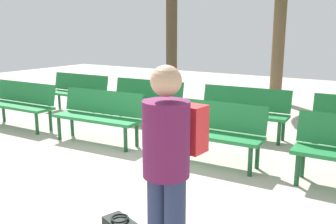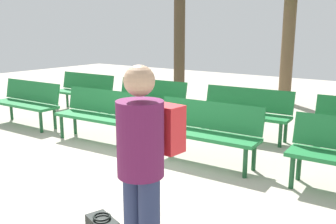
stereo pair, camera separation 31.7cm
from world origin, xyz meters
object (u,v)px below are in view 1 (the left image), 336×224
object	(u,v)px
bench_r1_c1	(145,98)
bench_r1_c2	(243,109)
bench_r0_c1	(99,113)
bench_r0_c0	(21,102)
bench_r1_c0	(77,91)
tree_1	(172,50)
visitor_with_backpack	(169,163)
bench_r0_c2	(209,128)

from	to	relation	value
bench_r1_c1	bench_r1_c2	distance (m)	2.07
bench_r0_c1	bench_r1_c2	distance (m)	2.53
bench_r0_c0	bench_r1_c0	bearing A→B (deg)	91.05
bench_r0_c0	bench_r0_c1	distance (m)	1.99
bench_r0_c0	bench_r1_c0	world-z (taller)	same
tree_1	visitor_with_backpack	world-z (taller)	tree_1
bench_r0_c2	visitor_with_backpack	bearing A→B (deg)	-72.69
bench_r0_c0	bench_r0_c2	bearing A→B (deg)	0.93
bench_r0_c1	bench_r1_c2	size ratio (longest dim) A/B	1.00
visitor_with_backpack	bench_r0_c2	bearing A→B (deg)	-64.77
bench_r1_c2	bench_r0_c0	bearing A→B (deg)	-160.08
bench_r0_c1	bench_r1_c0	bearing A→B (deg)	140.13
bench_r1_c1	visitor_with_backpack	distance (m)	4.95
bench_r0_c0	bench_r0_c2	xyz separation A→B (m)	(3.99, 0.20, 0.00)
bench_r1_c0	bench_r1_c2	bearing A→B (deg)	0.61
tree_1	bench_r0_c0	bearing A→B (deg)	-105.22
bench_r0_c1	bench_r0_c2	size ratio (longest dim) A/B	1.01
bench_r1_c2	tree_1	bearing A→B (deg)	139.29
tree_1	bench_r0_c1	bearing A→B (deg)	-76.19
bench_r0_c0	bench_r0_c2	world-z (taller)	same
bench_r1_c1	tree_1	bearing A→B (deg)	106.10
bench_r1_c0	bench_r0_c2	bearing A→B (deg)	-20.06
bench_r0_c0	bench_r0_c1	bearing A→B (deg)	0.24
bench_r0_c1	bench_r1_c1	xyz separation A→B (m)	(-0.14, 1.52, 0.00)
tree_1	visitor_with_backpack	xyz separation A→B (m)	(3.84, -6.15, -0.41)
visitor_with_backpack	bench_r0_c1	bearing A→B (deg)	-33.82
bench_r1_c2	bench_r0_c1	bearing A→B (deg)	-143.39
visitor_with_backpack	bench_r0_c0	bearing A→B (deg)	-19.80
bench_r0_c1	visitor_with_backpack	world-z (taller)	visitor_with_backpack
bench_r0_c0	tree_1	world-z (taller)	tree_1
bench_r0_c2	visitor_with_backpack	size ratio (longest dim) A/B	0.98
bench_r1_c2	tree_1	distance (m)	3.68
bench_r0_c1	visitor_with_backpack	distance (m)	3.76
bench_r1_c2	visitor_with_backpack	distance (m)	4.13
bench_r0_c1	bench_r0_c2	bearing A→B (deg)	-0.65
bench_r1_c1	visitor_with_backpack	bearing A→B (deg)	-54.95
bench_r0_c1	bench_r1_c1	bearing A→B (deg)	91.03
bench_r0_c1	bench_r0_c2	xyz separation A→B (m)	(2.00, 0.12, 0.00)
bench_r0_c1	bench_r1_c2	bearing A→B (deg)	36.11
bench_r0_c1	bench_r1_c1	world-z (taller)	same
bench_r0_c0	bench_r0_c2	distance (m)	3.99
bench_r0_c1	bench_r1_c1	distance (m)	1.53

